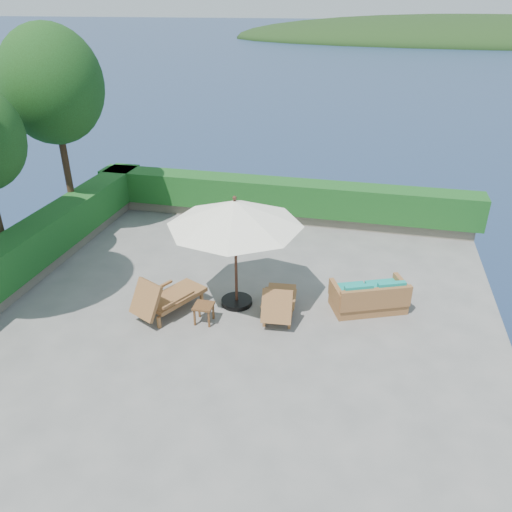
% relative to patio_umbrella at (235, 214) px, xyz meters
% --- Properties ---
extents(ground, '(12.00, 12.00, 0.00)m').
position_rel_patio_umbrella_xyz_m(ground, '(0.07, -0.34, -2.32)').
color(ground, gray).
rests_on(ground, ground).
extents(foundation, '(12.00, 12.00, 3.00)m').
position_rel_patio_umbrella_xyz_m(foundation, '(0.07, -0.34, -3.87)').
color(foundation, '#4C463C').
rests_on(foundation, ocean).
extents(ocean, '(600.00, 600.00, 0.00)m').
position_rel_patio_umbrella_xyz_m(ocean, '(0.07, -0.34, -5.32)').
color(ocean, '#142440').
rests_on(ocean, ground).
extents(offshore_island, '(126.00, 57.60, 12.60)m').
position_rel_patio_umbrella_xyz_m(offshore_island, '(25.07, 139.66, -5.32)').
color(offshore_island, black).
rests_on(offshore_island, ocean).
extents(planter_wall_far, '(12.00, 0.60, 0.36)m').
position_rel_patio_umbrella_xyz_m(planter_wall_far, '(0.07, 5.26, -2.14)').
color(planter_wall_far, gray).
rests_on(planter_wall_far, ground).
extents(planter_wall_left, '(0.60, 12.00, 0.36)m').
position_rel_patio_umbrella_xyz_m(planter_wall_left, '(-5.53, -0.34, -2.14)').
color(planter_wall_left, gray).
rests_on(planter_wall_left, ground).
extents(hedge_far, '(12.40, 0.90, 1.00)m').
position_rel_patio_umbrella_xyz_m(hedge_far, '(0.07, 5.26, -1.47)').
color(hedge_far, '#144718').
rests_on(hedge_far, planter_wall_far).
extents(hedge_left, '(0.90, 12.40, 1.00)m').
position_rel_patio_umbrella_xyz_m(hedge_left, '(-5.53, -0.34, -1.47)').
color(hedge_left, '#144718').
rests_on(hedge_left, planter_wall_left).
extents(tree_far, '(2.80, 2.80, 6.03)m').
position_rel_patio_umbrella_xyz_m(tree_far, '(-5.93, 2.86, 2.09)').
color(tree_far, '#3B2616').
rests_on(tree_far, ground).
extents(patio_umbrella, '(3.54, 3.54, 2.74)m').
position_rel_patio_umbrella_xyz_m(patio_umbrella, '(0.00, 0.00, 0.00)').
color(patio_umbrella, black).
rests_on(patio_umbrella, ground).
extents(lounge_left, '(1.44, 1.92, 1.03)m').
position_rel_patio_umbrella_xyz_m(lounge_left, '(-1.47, -0.76, -1.89)').
color(lounge_left, brown).
rests_on(lounge_left, ground).
extents(lounge_right, '(0.81, 1.67, 0.93)m').
position_rel_patio_umbrella_xyz_m(lounge_right, '(1.08, -0.28, -1.93)').
color(lounge_right, brown).
rests_on(lounge_right, ground).
extents(side_table, '(0.43, 0.43, 0.45)m').
position_rel_patio_umbrella_xyz_m(side_table, '(-0.51, -0.90, -1.95)').
color(side_table, brown).
rests_on(side_table, ground).
extents(wicker_loveseat, '(1.90, 1.46, 0.83)m').
position_rel_patio_umbrella_xyz_m(wicker_loveseat, '(3.08, 0.46, -1.99)').
color(wicker_loveseat, brown).
rests_on(wicker_loveseat, ground).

